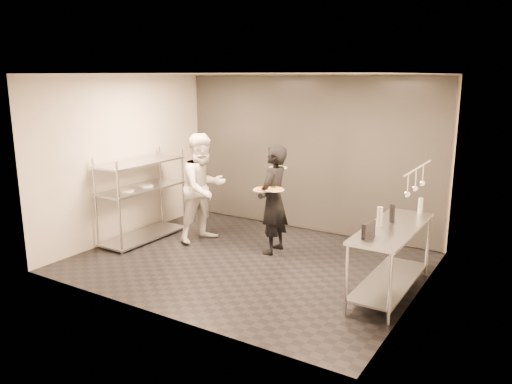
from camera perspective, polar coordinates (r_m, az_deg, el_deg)
The scene contains 13 objects.
room_shell at distance 8.30m, azimuth 3.39°, elevation 3.61°, with size 5.00×4.00×2.80m.
pass_rack at distance 8.76m, azimuth -12.93°, elevation -0.41°, with size 0.60×1.60×1.50m.
prep_counter at distance 6.62m, azimuth 15.19°, elevation -6.25°, with size 0.60×1.80×0.92m.
utensil_rail at distance 6.32m, azimuth 17.84°, elevation 1.32°, with size 0.07×1.20×0.31m.
waiter at distance 7.86m, azimuth 2.02°, elevation -0.90°, with size 0.63×0.41×1.73m, color black.
chef at distance 8.48m, azimuth -6.02°, elevation 0.47°, with size 0.90×0.70×1.84m, color silver.
pizza_plate_near at distance 7.74m, azimuth 0.83°, elevation 0.32°, with size 0.32×0.32×0.05m.
pizza_plate_far at distance 7.61m, azimuth 2.13°, elevation 0.33°, with size 0.30×0.30×0.05m.
salad_plate at distance 8.01m, azimuth 2.53°, elevation 2.91°, with size 0.29×0.29×0.07m.
pos_monitor at distance 6.01m, azimuth 12.73°, elevation -4.22°, with size 0.05×0.26×0.18m, color black.
bottle_green at distance 6.45m, azimuth 13.95°, elevation -2.77°, with size 0.07×0.07×0.25m, color gray.
bottle_clear at distance 7.22m, azimuth 18.27°, elevation -1.51°, with size 0.07×0.07×0.22m, color gray.
bottle_dark at distance 6.68m, azimuth 15.30°, elevation -2.35°, with size 0.07×0.07×0.24m, color black.
Camera 1 is at (3.88, -6.03, 2.78)m, focal length 35.00 mm.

